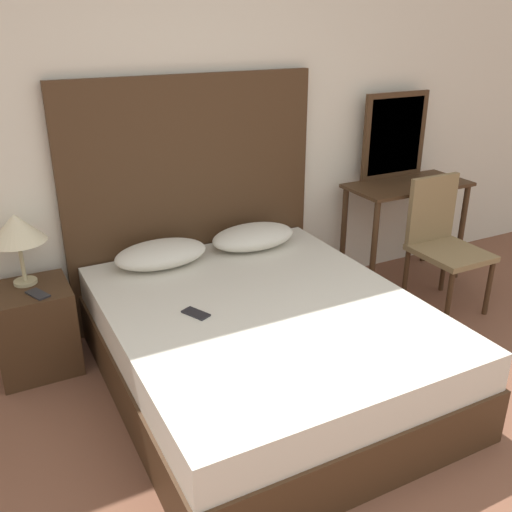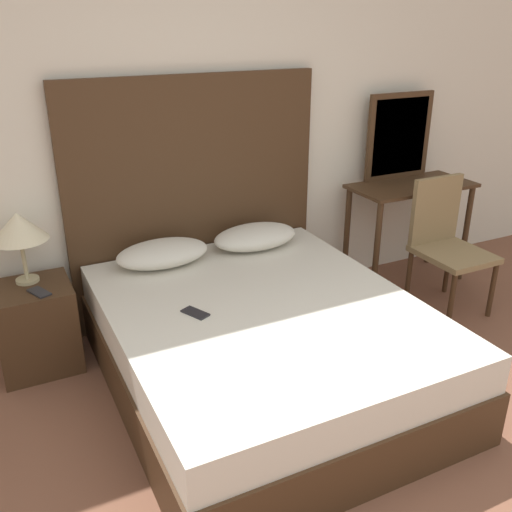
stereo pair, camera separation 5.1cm
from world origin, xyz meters
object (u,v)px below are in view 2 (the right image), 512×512
chair (445,238)px  phone_on_bed (195,313)px  vanity_desk (410,204)px  nightstand (37,327)px  phone_on_nightstand (39,292)px  bed (264,345)px  table_lamp (19,228)px

chair → phone_on_bed: bearing=-173.2°
vanity_desk → phone_on_bed: bearing=-161.5°
phone_on_bed → nightstand: nightstand is taller
phone_on_nightstand → vanity_desk: bearing=1.7°
chair → bed: bearing=-169.0°
phone_on_bed → bed: bearing=-11.2°
phone_on_bed → chair: 1.96m
phone_on_bed → table_lamp: table_lamp is taller
phone_on_bed → vanity_desk: size_ratio=0.18×
vanity_desk → chair: bearing=-94.1°
chair → nightstand: bearing=170.5°
phone_on_bed → nightstand: bearing=137.4°
phone_on_bed → table_lamp: (-0.74, 0.77, 0.34)m
vanity_desk → chair: 0.45m
phone_on_nightstand → vanity_desk: 2.68m
phone_on_nightstand → phone_on_bed: bearing=-39.5°
table_lamp → phone_on_nightstand: 0.38m
nightstand → table_lamp: (-0.00, 0.08, 0.59)m
bed → phone_on_nightstand: size_ratio=11.77×
bed → chair: chair is taller
chair → phone_on_nightstand: bearing=172.5°
bed → table_lamp: bearing=142.9°
table_lamp → bed: bearing=-37.1°
phone_on_bed → phone_on_nightstand: 0.91m
bed → phone_on_nightstand: (-1.07, 0.65, 0.28)m
bed → phone_on_bed: size_ratio=11.76×
bed → vanity_desk: (1.61, 0.73, 0.38)m
nightstand → vanity_desk: vanity_desk is taller
nightstand → table_lamp: 0.60m
bed → chair: bearing=11.0°
bed → vanity_desk: 1.81m
nightstand → vanity_desk: bearing=-0.5°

